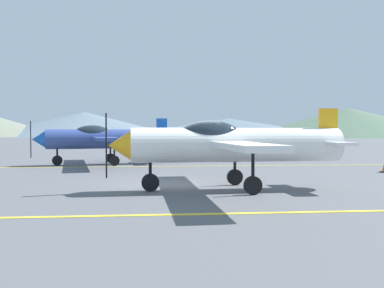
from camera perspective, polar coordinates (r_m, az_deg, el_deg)
The scene contains 9 objects.
ground_plane at distance 13.62m, azimuth -1.29°, elevation -5.87°, with size 400.00×400.00×0.00m, color #54565B.
apron_line_near at distance 8.97m, azimuth 0.78°, elevation -9.86°, with size 80.00×0.16×0.01m, color yellow.
apron_line_far at distance 20.92m, azimuth -2.65°, elevation -3.16°, with size 80.00×0.16×0.01m, color yellow.
airplane_near at distance 12.56m, azimuth 5.13°, elevation 0.05°, with size 7.38×8.50×2.55m.
airplane_mid at distance 22.63m, azimuth -12.37°, elevation 0.80°, with size 7.45×8.50×2.55m.
car_sedan at distance 31.12m, azimuth 8.99°, elevation -0.00°, with size 4.57×3.91×1.62m.
hill_centerleft at distance 161.26m, azimuth -15.00°, elevation 2.76°, with size 73.34×73.34×9.27m, color slate.
hill_centerright at distance 141.94m, azimuth 5.11°, elevation 2.34°, with size 80.37×80.37×6.24m, color slate.
hill_right at distance 144.14m, azimuth 21.03°, elevation 2.88°, with size 69.59×69.59×9.57m, color #4C6651.
Camera 1 is at (-0.91, -13.46, 1.82)m, focal length 37.87 mm.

